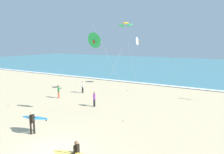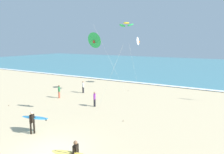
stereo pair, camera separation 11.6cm
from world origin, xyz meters
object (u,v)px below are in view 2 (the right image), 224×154
(surfer_lead, at_px, (74,154))
(bystander_purple_top, at_px, (95,99))
(kite_arc_golden_near, at_px, (126,25))
(kite_delta_emerald_mid, at_px, (95,40))
(kite_delta_ivory_high, at_px, (138,41))
(bystander_white_top, at_px, (83,87))
(surfer_trailing, at_px, (34,119))
(bystander_green_top, at_px, (59,91))

(surfer_lead, height_order, bystander_purple_top, surfer_lead)
(kite_arc_golden_near, distance_m, kite_delta_emerald_mid, 9.21)
(kite_delta_emerald_mid, distance_m, kite_delta_ivory_high, 14.99)
(surfer_lead, xyz_separation_m, bystander_white_top, (-10.59, 14.43, -0.24))
(surfer_lead, bearing_deg, kite_delta_emerald_mid, 117.41)
(bystander_white_top, bearing_deg, surfer_trailing, -68.69)
(surfer_lead, relative_size, bystander_green_top, 1.52)
(bystander_white_top, xyz_separation_m, bystander_purple_top, (4.83, -4.29, 0.00))
(bystander_white_top, relative_size, bystander_green_top, 1.00)
(bystander_green_top, xyz_separation_m, bystander_purple_top, (5.68, -0.70, 0.00))
(bystander_green_top, relative_size, bystander_purple_top, 1.00)
(kite_delta_ivory_high, height_order, bystander_green_top, kite_delta_ivory_high)
(surfer_lead, height_order, kite_delta_emerald_mid, kite_delta_emerald_mid)
(kite_arc_golden_near, bearing_deg, bystander_green_top, -134.51)
(surfer_trailing, xyz_separation_m, bystander_white_top, (-4.69, 12.03, -0.24))
(kite_delta_emerald_mid, bearing_deg, surfer_lead, -62.59)
(surfer_lead, height_order, bystander_green_top, surfer_lead)
(bystander_purple_top, bearing_deg, surfer_trailing, -91.00)
(surfer_lead, distance_m, bystander_purple_top, 11.66)
(bystander_white_top, bearing_deg, kite_arc_golden_near, 25.64)
(kite_delta_ivory_high, bearing_deg, bystander_green_top, -112.94)
(kite_arc_golden_near, xyz_separation_m, bystander_purple_top, (-0.26, -6.73, -8.02))
(kite_delta_emerald_mid, distance_m, bystander_white_top, 10.95)
(kite_delta_emerald_mid, bearing_deg, kite_arc_golden_near, 98.76)
(bystander_green_top, bearing_deg, kite_delta_ivory_high, 67.06)
(surfer_trailing, bearing_deg, bystander_green_top, 123.32)
(kite_delta_emerald_mid, xyz_separation_m, bystander_purple_top, (-1.63, 2.16, -6.05))
(surfer_lead, bearing_deg, bystander_green_top, 136.56)
(kite_arc_golden_near, bearing_deg, bystander_white_top, -154.36)
(kite_delta_ivory_high, bearing_deg, surfer_trailing, -88.65)
(kite_arc_golden_near, bearing_deg, surfer_lead, -71.93)
(bystander_white_top, bearing_deg, kite_delta_ivory_high, 63.27)
(surfer_trailing, relative_size, kite_delta_ivory_high, 0.31)
(surfer_trailing, relative_size, kite_delta_emerald_mid, 0.31)
(kite_delta_ivory_high, height_order, bystander_white_top, kite_delta_ivory_high)
(surfer_trailing, distance_m, kite_delta_emerald_mid, 8.24)
(kite_delta_emerald_mid, xyz_separation_m, bystander_green_top, (-7.30, 2.86, -6.05))
(kite_delta_emerald_mid, bearing_deg, bystander_green_top, 158.61)
(surfer_lead, relative_size, kite_delta_emerald_mid, 0.32)
(kite_delta_emerald_mid, relative_size, bystander_white_top, 4.77)
(kite_delta_ivory_high, bearing_deg, kite_arc_golden_near, -81.62)
(surfer_trailing, bearing_deg, bystander_purple_top, 89.00)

